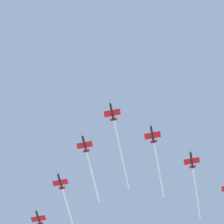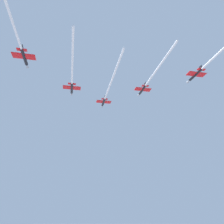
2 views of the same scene
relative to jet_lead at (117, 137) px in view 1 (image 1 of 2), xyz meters
name	(u,v)px [view 1 (image 1 of 2)]	position (x,y,z in m)	size (l,w,h in m)	color
jet_lead	(117,137)	(0.00, 0.00, 0.00)	(43.65, 30.02, 2.39)	black
jet_port_inner	(156,153)	(-0.27, 21.34, -1.46)	(37.50, 25.85, 2.39)	black
jet_starboard_inner	(89,160)	(-19.18, -8.14, 1.46)	(35.69, 24.62, 2.39)	black
jet_port_outer	(194,177)	(-5.80, 46.23, -0.65)	(36.79, 25.37, 2.39)	black
jet_starboard_outer	(65,199)	(-45.57, -11.39, 0.65)	(37.94, 26.14, 2.39)	black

